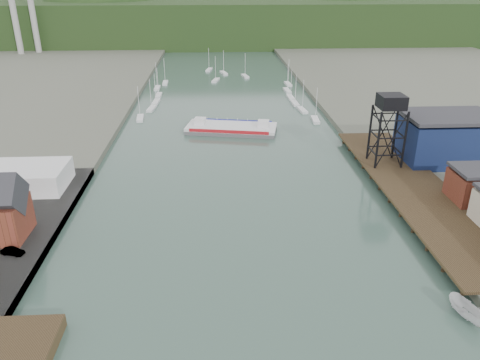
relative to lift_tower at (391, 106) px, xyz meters
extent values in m
cube|color=black|center=(2.00, -13.00, -13.75)|extent=(14.00, 70.00, 0.50)
cylinder|color=black|center=(-4.00, -13.00, -14.85)|extent=(0.60, 0.60, 2.20)
cylinder|color=black|center=(8.00, -13.00, -14.85)|extent=(0.60, 0.60, 2.20)
cube|color=silver|center=(-79.00, -8.00, -11.80)|extent=(18.00, 12.00, 4.50)
cylinder|color=black|center=(-3.00, -3.00, -7.00)|extent=(0.50, 0.50, 13.00)
cylinder|color=black|center=(3.00, -3.00, -7.00)|extent=(0.50, 0.50, 13.00)
cylinder|color=black|center=(-3.00, 3.00, -7.00)|extent=(0.50, 0.50, 13.00)
cylinder|color=black|center=(3.00, 3.00, -7.00)|extent=(0.50, 0.50, 13.00)
cube|color=black|center=(0.00, 0.00, 1.00)|extent=(5.50, 5.50, 3.00)
cube|color=#0D183C|center=(15.00, 2.00, -9.05)|extent=(20.00, 14.00, 10.00)
cube|color=#2D2D33|center=(15.00, 2.00, -3.15)|extent=(20.50, 14.50, 0.80)
cube|color=#612B1B|center=(11.00, -20.00, -11.05)|extent=(9.00, 8.00, 6.00)
cube|color=silver|center=(-62.54, 45.89, -15.30)|extent=(2.67, 7.65, 0.90)
cube|color=silver|center=(-60.28, 57.30, -15.30)|extent=(2.81, 7.67, 0.90)
cube|color=silver|center=(-59.71, 66.17, -15.30)|extent=(2.35, 7.59, 0.90)
cube|color=silver|center=(-59.81, 76.09, -15.30)|extent=(2.01, 7.50, 0.90)
cube|color=silver|center=(-61.64, 88.33, -15.30)|extent=(2.00, 7.50, 0.90)
cube|color=silver|center=(-59.32, 98.17, -15.30)|extent=(2.16, 7.54, 0.90)
cube|color=silver|center=(-7.44, 41.03, -15.30)|extent=(2.53, 7.62, 0.90)
cube|color=silver|center=(-9.54, 52.51, -15.30)|extent=(2.76, 7.67, 0.90)
cube|color=silver|center=(-10.54, 61.29, -15.30)|extent=(2.22, 7.56, 0.90)
cube|color=silver|center=(-10.73, 70.28, -15.30)|extent=(2.18, 7.54, 0.90)
cube|color=silver|center=(-10.33, 81.38, -15.30)|extent=(2.46, 7.61, 0.90)
cube|color=silver|center=(-8.22, 92.99, -15.30)|extent=(2.48, 7.61, 0.90)
cube|color=silver|center=(-38.16, 102.00, -15.30)|extent=(3.78, 7.76, 0.90)
cube|color=silver|center=(-24.96, 110.00, -15.30)|extent=(3.31, 7.74, 0.90)
cube|color=silver|center=(-34.34, 118.00, -15.30)|extent=(3.76, 7.76, 0.90)
cube|color=silver|center=(-41.11, 126.00, -15.30)|extent=(3.40, 7.74, 0.90)
cube|color=black|center=(-35.00, 242.00, -3.65)|extent=(500.00, 120.00, 28.00)
sphere|color=black|center=(-115.00, 242.00, -7.65)|extent=(80.00, 80.00, 80.00)
sphere|color=black|center=(55.00, 252.00, -9.65)|extent=(70.00, 70.00, 70.00)
cube|color=#545457|center=(-34.12, 31.85, -15.13)|extent=(27.39, 15.16, 1.04)
cube|color=silver|center=(-34.12, 31.85, -14.20)|extent=(27.39, 15.16, 0.83)
cube|color=#AE131B|center=(-35.13, 26.72, -13.99)|extent=(22.38, 4.55, 0.93)
cube|color=navy|center=(-33.11, 36.98, -13.99)|extent=(22.38, 4.55, 0.93)
cube|color=silver|center=(-43.26, 33.65, -12.96)|extent=(3.65, 3.65, 2.07)
cube|color=silver|center=(-24.98, 30.05, -12.96)|extent=(3.65, 3.65, 2.07)
imported|color=silver|center=(-5.83, -50.76, -14.42)|extent=(4.02, 6.79, 2.46)
imported|color=#999999|center=(-71.34, -34.00, -13.45)|extent=(3.85, 2.16, 1.20)
camera|label=1|loc=(-38.91, -98.83, 26.85)|focal=35.00mm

